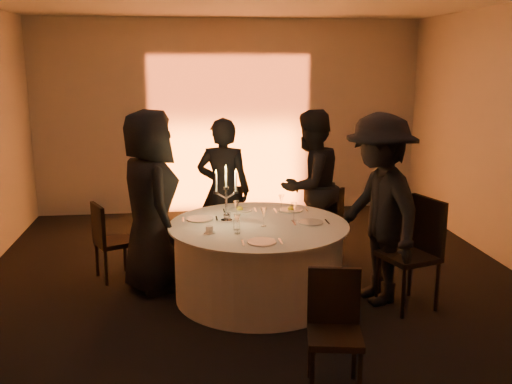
{
  "coord_description": "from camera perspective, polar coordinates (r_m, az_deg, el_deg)",
  "views": [
    {
      "loc": [
        -0.71,
        -5.42,
        2.35
      ],
      "look_at": [
        0.0,
        0.2,
        1.05
      ],
      "focal_mm": 40.0,
      "sensor_mm": 36.0,
      "label": 1
    }
  ],
  "objects": [
    {
      "name": "floor",
      "position": [
        5.95,
        0.25,
        -10.34
      ],
      "size": [
        7.0,
        7.0,
        0.0
      ],
      "primitive_type": "plane",
      "color": "black",
      "rests_on": "ground"
    },
    {
      "name": "wall_back",
      "position": [
        8.99,
        -2.66,
        7.49
      ],
      "size": [
        7.0,
        0.0,
        7.0
      ],
      "primitive_type": "plane",
      "rotation": [
        1.57,
        0.0,
        0.0
      ],
      "color": "beige",
      "rests_on": "floor"
    },
    {
      "name": "wall_front",
      "position": [
        2.22,
        12.27,
        -9.95
      ],
      "size": [
        7.0,
        0.0,
        7.0
      ],
      "primitive_type": "plane",
      "rotation": [
        -1.57,
        0.0,
        0.0
      ],
      "color": "beige",
      "rests_on": "floor"
    },
    {
      "name": "uplighter_fixture",
      "position": [
        8.95,
        -2.41,
        -1.98
      ],
      "size": [
        0.25,
        0.12,
        0.1
      ],
      "primitive_type": "cube",
      "color": "black",
      "rests_on": "floor"
    },
    {
      "name": "banquet_table",
      "position": [
        5.81,
        0.25,
        -6.85
      ],
      "size": [
        1.8,
        1.8,
        0.77
      ],
      "color": "black",
      "rests_on": "floor"
    },
    {
      "name": "chair_left",
      "position": [
        6.43,
        -14.57,
        -4.41
      ],
      "size": [
        0.5,
        0.5,
        0.86
      ],
      "rotation": [
        0.0,
        0.0,
        2.01
      ],
      "color": "black",
      "rests_on": "floor"
    },
    {
      "name": "chair_back_left",
      "position": [
        7.2,
        -2.79,
        -2.19
      ],
      "size": [
        0.41,
        0.41,
        0.85
      ],
      "rotation": [
        0.0,
        0.0,
        3.03
      ],
      "color": "black",
      "rests_on": "floor"
    },
    {
      "name": "chair_back_right",
      "position": [
        6.97,
        7.06,
        -2.71
      ],
      "size": [
        0.53,
        0.54,
        0.87
      ],
      "rotation": [
        0.0,
        0.0,
        -2.46
      ],
      "color": "black",
      "rests_on": "floor"
    },
    {
      "name": "chair_right",
      "position": [
        5.74,
        15.75,
        -5.22
      ],
      "size": [
        0.59,
        0.59,
        1.07
      ],
      "rotation": [
        0.0,
        0.0,
        -1.27
      ],
      "color": "black",
      "rests_on": "floor"
    },
    {
      "name": "chair_front",
      "position": [
        4.29,
        7.83,
        -12.87
      ],
      "size": [
        0.45,
        0.45,
        0.88
      ],
      "rotation": [
        0.0,
        0.0,
        -0.18
      ],
      "color": "black",
      "rests_on": "floor"
    },
    {
      "name": "guest_left",
      "position": [
        5.95,
        -10.54,
        -0.94
      ],
      "size": [
        0.86,
        1.07,
        1.89
      ],
      "primitive_type": "imported",
      "rotation": [
        0.0,
        0.0,
        1.89
      ],
      "color": "black",
      "rests_on": "floor"
    },
    {
      "name": "guest_back_left",
      "position": [
        6.71,
        -3.27,
        0.1
      ],
      "size": [
        0.71,
        0.55,
        1.73
      ],
      "primitive_type": "imported",
      "rotation": [
        0.0,
        0.0,
        2.9
      ],
      "color": "black",
      "rests_on": "floor"
    },
    {
      "name": "guest_back_right",
      "position": [
        6.78,
        5.42,
        0.56
      ],
      "size": [
        1.11,
        1.07,
        1.81
      ],
      "primitive_type": "imported",
      "rotation": [
        0.0,
        0.0,
        -2.52
      ],
      "color": "black",
      "rests_on": "floor"
    },
    {
      "name": "guest_right",
      "position": [
        5.69,
        12.15,
        -1.73
      ],
      "size": [
        0.93,
        1.33,
        1.88
      ],
      "primitive_type": "imported",
      "rotation": [
        0.0,
        0.0,
        -1.37
      ],
      "color": "black",
      "rests_on": "floor"
    },
    {
      "name": "plate_left",
      "position": [
        5.87,
        -5.62,
        -2.69
      ],
      "size": [
        0.36,
        0.27,
        0.01
      ],
      "color": "white",
      "rests_on": "banquet_table"
    },
    {
      "name": "plate_back_left",
      "position": [
        6.17,
        -1.64,
        -1.73
      ],
      "size": [
        0.36,
        0.26,
        0.08
      ],
      "color": "white",
      "rests_on": "banquet_table"
    },
    {
      "name": "plate_back_right",
      "position": [
        6.19,
        3.5,
        -1.71
      ],
      "size": [
        0.35,
        0.25,
        0.08
      ],
      "color": "white",
      "rests_on": "banquet_table"
    },
    {
      "name": "plate_right",
      "position": [
        5.75,
        5.48,
        -3.02
      ],
      "size": [
        0.36,
        0.25,
        0.01
      ],
      "color": "white",
      "rests_on": "banquet_table"
    },
    {
      "name": "plate_front",
      "position": [
        5.11,
        0.58,
        -5.01
      ],
      "size": [
        0.36,
        0.26,
        0.01
      ],
      "color": "white",
      "rests_on": "banquet_table"
    },
    {
      "name": "coffee_cup",
      "position": [
        5.4,
        -4.68,
        -3.8
      ],
      "size": [
        0.11,
        0.11,
        0.07
      ],
      "color": "white",
      "rests_on": "banquet_table"
    },
    {
      "name": "candelabra",
      "position": [
        5.73,
        -3.0,
        -1.0
      ],
      "size": [
        0.24,
        0.12,
        0.58
      ],
      "color": "silver",
      "rests_on": "banquet_table"
    },
    {
      "name": "wine_glass_a",
      "position": [
        5.57,
        0.77,
        -2.09
      ],
      "size": [
        0.07,
        0.07,
        0.19
      ],
      "color": "silver",
      "rests_on": "banquet_table"
    },
    {
      "name": "wine_glass_b",
      "position": [
        5.77,
        3.81,
        -1.58
      ],
      "size": [
        0.07,
        0.07,
        0.19
      ],
      "color": "silver",
      "rests_on": "banquet_table"
    },
    {
      "name": "wine_glass_c",
      "position": [
        5.33,
        -1.89,
        -2.78
      ],
      "size": [
        0.07,
        0.07,
        0.19
      ],
      "color": "silver",
      "rests_on": "banquet_table"
    },
    {
      "name": "wine_glass_d",
      "position": [
        6.1,
        2.55,
        -0.77
      ],
      "size": [
        0.07,
        0.07,
        0.19
      ],
      "color": "silver",
      "rests_on": "banquet_table"
    },
    {
      "name": "wine_glass_e",
      "position": [
        5.82,
        -1.98,
        -1.42
      ],
      "size": [
        0.07,
        0.07,
        0.19
      ],
      "color": "silver",
      "rests_on": "banquet_table"
    },
    {
      "name": "tumbler_a",
      "position": [
        5.78,
        -2.89,
        -2.49
      ],
      "size": [
        0.07,
        0.07,
        0.09
      ],
      "primitive_type": "cylinder",
      "color": "silver",
      "rests_on": "banquet_table"
    },
    {
      "name": "tumbler_b",
      "position": [
        5.49,
        -1.96,
        -3.32
      ],
      "size": [
        0.07,
        0.07,
        0.09
      ],
      "primitive_type": "cylinder",
      "color": "silver",
      "rests_on": "banquet_table"
    }
  ]
}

